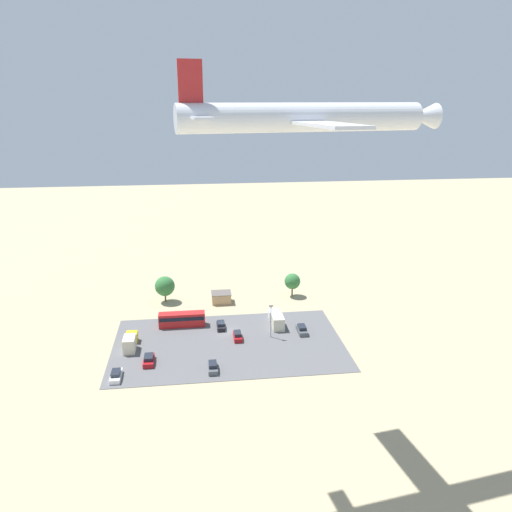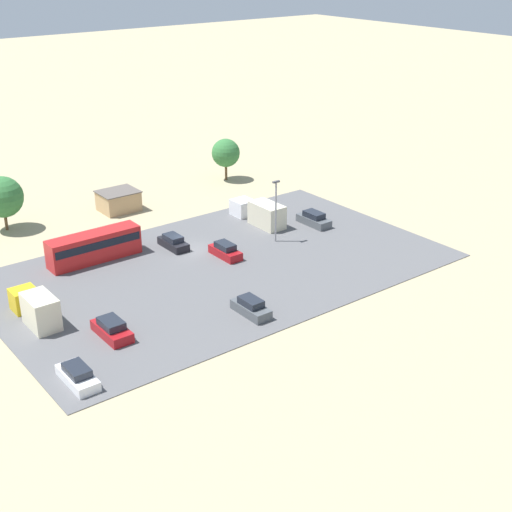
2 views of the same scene
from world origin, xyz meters
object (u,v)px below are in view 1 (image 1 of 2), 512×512
parked_car_0 (149,360)px  parked_car_4 (238,336)px  shed_building (221,297)px  parked_truck_1 (130,342)px  parked_car_5 (221,326)px  parked_truck_0 (277,320)px  parked_car_2 (116,375)px  parked_car_1 (302,330)px  parked_car_3 (213,367)px  airplane (313,117)px  bus (182,319)px

parked_car_0 → parked_car_4: bearing=24.0°
shed_building → parked_truck_1: (19.84, 21.96, 0.15)m
parked_car_4 → shed_building: bearing=-83.8°
parked_car_5 → parked_truck_0: size_ratio=0.50×
shed_building → parked_car_5: size_ratio=1.16×
parked_car_2 → parked_truck_1: 11.53m
parked_car_0 → parked_truck_1: 7.79m
parked_car_1 → parked_car_5: 17.92m
parked_car_2 → parked_truck_0: (-32.69, -18.60, 0.69)m
shed_building → parked_car_3: size_ratio=1.14×
parked_car_1 → parked_truck_0: size_ratio=0.54×
shed_building → parked_truck_0: 18.76m
parked_truck_1 → airplane: 62.54m
bus → parked_car_2: 23.79m
parked_car_4 → parked_car_0: bearing=24.0°
airplane → parked_car_5: bearing=-174.8°
bus → parked_car_0: bus is taller
parked_car_2 → parked_car_3: parked_car_3 is taller
bus → parked_truck_0: (-21.08, 2.13, -0.39)m
shed_building → parked_car_4: (-2.22, 20.53, -0.57)m
parked_car_3 → bus: bearing=106.6°
bus → parked_car_3: bus is taller
parked_car_3 → airplane: (-12.37, 21.73, 45.80)m
shed_building → parked_car_1: 25.32m
shed_building → parked_truck_0: bearing=128.0°
parked_car_1 → airplane: airplane is taller
shed_building → parked_car_0: bearing=61.2°
bus → airplane: bearing=23.7°
shed_building → parked_truck_1: size_ratio=0.69×
parked_car_0 → parked_car_5: 19.99m
parked_car_5 → bus: bearing=165.2°
airplane → parked_car_3: bearing=-159.1°
bus → parked_car_5: bus is taller
parked_car_0 → parked_car_4: 19.57m
parked_car_5 → parked_truck_0: (-12.52, -0.12, 0.68)m
parked_car_3 → parked_car_5: bearing=81.8°
parked_car_4 → parked_truck_0: size_ratio=0.50×
parked_car_0 → parked_car_1: parked_car_1 is taller
parked_car_5 → parked_car_1: bearing=-14.2°
parked_truck_1 → parked_car_1: bearing=4.2°
parked_truck_1 → shed_building: bearing=47.9°
shed_building → parked_car_4: bearing=96.2°
parked_car_1 → parked_car_2: bearing=20.6°
parked_car_4 → parked_car_5: (3.21, -5.63, -0.04)m
parked_car_4 → airplane: bearing=101.0°
bus → parked_car_5: 8.91m
parked_car_5 → airplane: size_ratio=0.12×
parked_car_3 → parked_car_5: 18.02m
parked_car_1 → parked_car_3: size_ratio=1.07×
airplane → parked_car_4: bearing=-177.7°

